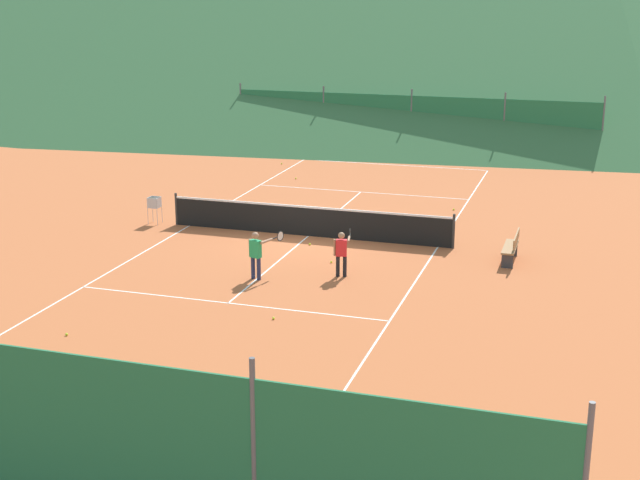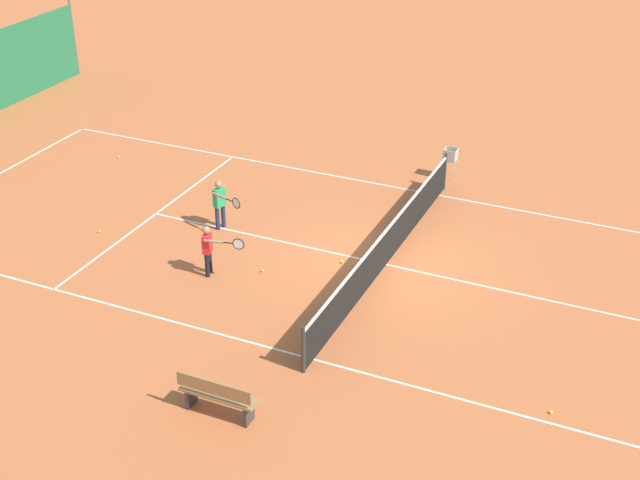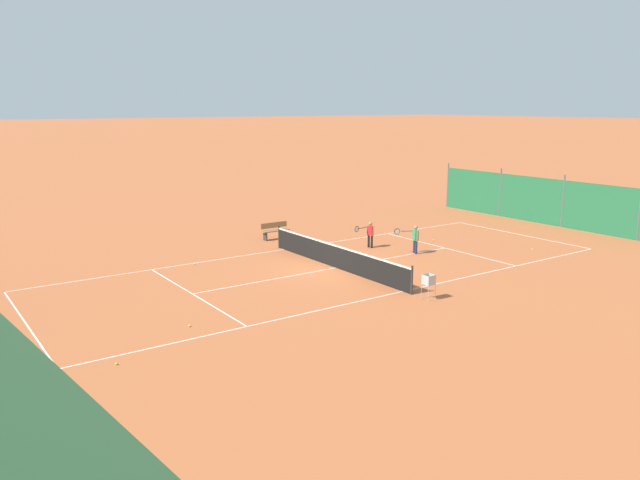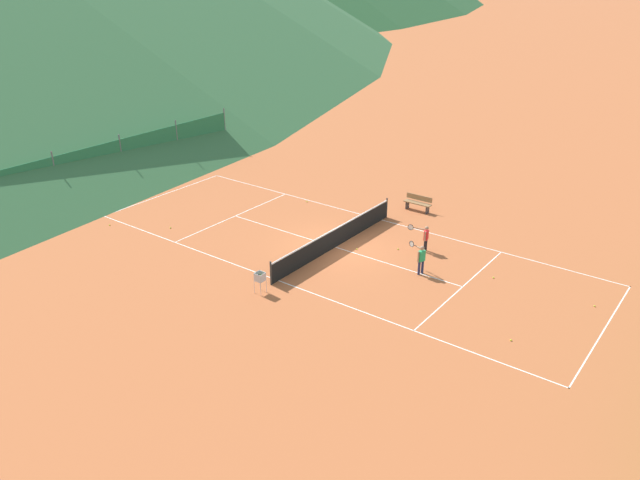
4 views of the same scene
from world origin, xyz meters
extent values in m
plane|color=#B25B33|center=(0.00, 0.00, 0.00)|extent=(600.00, 600.00, 0.00)
cube|color=white|center=(0.00, 11.90, 0.00)|extent=(8.25, 0.05, 0.01)
cube|color=white|center=(0.00, -11.90, 0.00)|extent=(8.25, 0.05, 0.01)
cube|color=white|center=(-4.10, 0.00, 0.00)|extent=(0.05, 23.85, 0.01)
cube|color=white|center=(4.10, 0.00, 0.00)|extent=(0.05, 23.85, 0.01)
cube|color=white|center=(0.00, 6.40, 0.00)|extent=(8.20, 0.05, 0.01)
cube|color=white|center=(0.00, -6.40, 0.00)|extent=(8.20, 0.05, 0.01)
cube|color=white|center=(0.00, 0.00, 0.00)|extent=(0.05, 12.80, 0.01)
cylinder|color=#2D2D2D|center=(-4.55, 0.00, 0.53)|extent=(0.08, 0.08, 1.06)
cylinder|color=#2D2D2D|center=(4.55, 0.00, 0.53)|extent=(0.08, 0.08, 1.06)
cube|color=black|center=(0.00, 0.00, 0.46)|extent=(9.10, 0.02, 0.91)
cube|color=white|center=(0.00, 0.00, 0.93)|extent=(9.10, 0.04, 0.06)
cube|color=#236B42|center=(0.00, 15.50, 1.30)|extent=(17.20, 0.04, 2.60)
cylinder|color=#59595E|center=(-8.60, 15.50, 1.45)|extent=(0.08, 0.08, 2.90)
cylinder|color=#59595E|center=(-4.30, 15.50, 1.45)|extent=(0.08, 0.08, 2.90)
cylinder|color=#59595E|center=(0.00, 15.50, 1.45)|extent=(0.08, 0.08, 2.90)
cylinder|color=#59595E|center=(4.30, 15.50, 1.45)|extent=(0.08, 0.08, 2.90)
cylinder|color=#59595E|center=(8.60, 15.50, 1.45)|extent=(0.08, 0.08, 2.90)
cylinder|color=#59595E|center=(4.30, -15.50, 1.45)|extent=(0.08, 0.08, 2.90)
cylinder|color=#23284C|center=(-0.11, -4.43, 0.31)|extent=(0.11, 0.11, 0.61)
cylinder|color=#23284C|center=(0.07, -4.49, 0.31)|extent=(0.11, 0.11, 0.61)
cube|color=#239E5B|center=(-0.02, -4.46, 0.85)|extent=(0.34, 0.25, 0.48)
sphere|color=#A37556|center=(-0.02, -4.46, 1.21)|extent=(0.19, 0.19, 0.19)
cylinder|color=#A37556|center=(-0.20, -4.40, 0.85)|extent=(0.07, 0.07, 0.48)
cylinder|color=#A37556|center=(0.23, -4.29, 1.04)|extent=(0.21, 0.47, 0.07)
cylinder|color=black|center=(0.34, -3.96, 1.04)|extent=(0.09, 0.22, 0.03)
torus|color=black|center=(0.42, -3.72, 1.04)|extent=(0.11, 0.27, 0.28)
cylinder|color=silver|center=(0.42, -3.72, 1.04)|extent=(0.08, 0.24, 0.25)
cylinder|color=black|center=(2.00, -3.58, 0.29)|extent=(0.10, 0.10, 0.58)
cylinder|color=black|center=(2.19, -3.54, 0.29)|extent=(0.10, 0.10, 0.58)
cube|color=red|center=(2.10, -3.56, 0.81)|extent=(0.31, 0.22, 0.45)
sphere|color=#A37556|center=(2.10, -3.56, 1.16)|extent=(0.18, 0.18, 0.18)
cylinder|color=#A37556|center=(1.92, -3.60, 0.81)|extent=(0.07, 0.07, 0.45)
cylinder|color=#A37556|center=(2.23, -3.30, 0.99)|extent=(0.16, 0.46, 0.07)
cylinder|color=black|center=(2.16, -2.98, 0.99)|extent=(0.07, 0.21, 0.03)
torus|color=black|center=(2.11, -2.74, 0.99)|extent=(0.08, 0.28, 0.28)
cylinder|color=silver|center=(2.11, -2.74, 0.99)|extent=(0.06, 0.25, 0.25)
sphere|color=#CCE033|center=(-3.11, 7.85, 0.03)|extent=(0.07, 0.07, 0.07)
sphere|color=#CCE033|center=(-4.70, 10.57, 0.03)|extent=(0.07, 0.07, 0.07)
sphere|color=#CCE033|center=(1.50, -2.49, 0.03)|extent=(0.07, 0.07, 0.07)
sphere|color=#CCE033|center=(0.36, -0.97, 0.03)|extent=(0.07, 0.07, 0.07)
sphere|color=#CCE033|center=(1.56, -11.17, 0.03)|extent=(0.07, 0.07, 0.07)
sphere|color=#CCE033|center=(1.46, -7.11, 0.03)|extent=(0.07, 0.07, 0.07)
sphere|color=#CCE033|center=(3.83, 4.64, 0.03)|extent=(0.07, 0.07, 0.07)
sphere|color=#CCE033|center=(-2.64, -9.45, 0.03)|extent=(0.07, 0.07, 0.07)
cylinder|color=#B7B7BC|center=(-5.47, -0.25, 0.28)|extent=(0.02, 0.02, 0.55)
cylinder|color=#B7B7BC|center=(-5.13, -0.25, 0.28)|extent=(0.02, 0.02, 0.55)
cylinder|color=#B7B7BC|center=(-5.47, 0.09, 0.28)|extent=(0.02, 0.02, 0.55)
cylinder|color=#B7B7BC|center=(-5.13, 0.09, 0.28)|extent=(0.02, 0.02, 0.55)
cube|color=#B7B7BC|center=(-5.30, -0.08, 0.56)|extent=(0.34, 0.34, 0.02)
cube|color=#B7B7BC|center=(-5.30, -0.25, 0.72)|extent=(0.34, 0.02, 0.34)
cube|color=#B7B7BC|center=(-5.30, 0.09, 0.72)|extent=(0.34, 0.02, 0.34)
cube|color=#B7B7BC|center=(-5.47, -0.08, 0.72)|extent=(0.02, 0.34, 0.34)
cube|color=#B7B7BC|center=(-5.13, -0.08, 0.72)|extent=(0.02, 0.34, 0.34)
sphere|color=#CCE033|center=(-5.41, -0.18, 0.60)|extent=(0.07, 0.07, 0.07)
sphere|color=#CCE033|center=(-5.41, -0.10, 0.60)|extent=(0.07, 0.07, 0.07)
sphere|color=#CCE033|center=(-5.32, 0.02, 0.60)|extent=(0.07, 0.07, 0.07)
sphere|color=#CCE033|center=(-5.37, -0.18, 0.60)|extent=(0.07, 0.07, 0.07)
sphere|color=#CCE033|center=(-5.33, -0.21, 0.60)|extent=(0.07, 0.07, 0.07)
sphere|color=#CCE033|center=(-5.38, -0.08, 0.60)|extent=(0.07, 0.07, 0.07)
sphere|color=#CCE033|center=(-5.18, -0.01, 0.66)|extent=(0.07, 0.07, 0.07)
sphere|color=#CCE033|center=(-5.36, -0.11, 0.66)|extent=(0.07, 0.07, 0.07)
sphere|color=#CCE033|center=(-5.18, 0.03, 0.66)|extent=(0.07, 0.07, 0.07)
sphere|color=#CCE033|center=(-5.36, 0.00, 0.66)|extent=(0.07, 0.07, 0.07)
sphere|color=#CCE033|center=(-5.28, 0.03, 0.66)|extent=(0.07, 0.07, 0.07)
sphere|color=#CCE033|center=(-5.21, -0.15, 0.66)|extent=(0.07, 0.07, 0.07)
sphere|color=#CCE033|center=(-5.19, -0.03, 0.71)|extent=(0.07, 0.07, 0.07)
sphere|color=#CCE033|center=(-5.38, -0.09, 0.71)|extent=(0.07, 0.07, 0.07)
sphere|color=#CCE033|center=(-5.40, -0.17, 0.71)|extent=(0.07, 0.07, 0.07)
sphere|color=#CCE033|center=(-5.20, -0.21, 0.71)|extent=(0.07, 0.07, 0.07)
sphere|color=#CCE033|center=(-5.29, -0.02, 0.71)|extent=(0.07, 0.07, 0.07)
sphere|color=#CCE033|center=(-5.35, 0.02, 0.71)|extent=(0.07, 0.07, 0.07)
cube|color=olive|center=(6.30, -0.85, 0.44)|extent=(0.36, 1.50, 0.05)
cube|color=olive|center=(6.46, -0.85, 0.70)|extent=(0.04, 1.50, 0.28)
cube|color=#333338|center=(6.30, -1.45, 0.22)|extent=(0.32, 0.06, 0.44)
cube|color=#333338|center=(6.30, -0.25, 0.22)|extent=(0.32, 0.06, 0.44)
cube|color=tan|center=(-7.43, 35.41, 4.00)|extent=(12.00, 9.00, 8.00)
camera|label=1|loc=(8.39, -25.54, 7.64)|focal=50.00mm
camera|label=2|loc=(17.13, 6.02, 10.55)|focal=50.00mm
camera|label=3|loc=(-20.18, 14.91, 6.64)|focal=35.00mm
camera|label=4|loc=(-21.46, -15.10, 12.31)|focal=35.00mm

